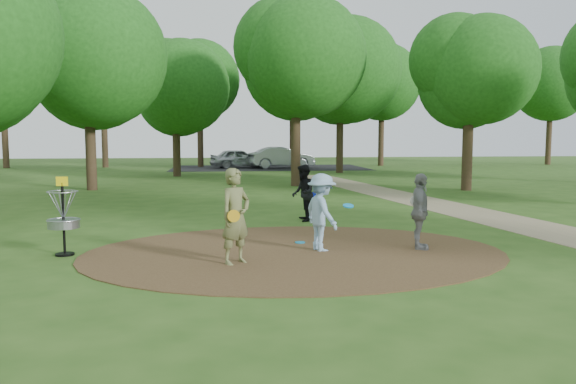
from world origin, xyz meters
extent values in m
plane|color=#2D5119|center=(0.00, 0.00, 0.00)|extent=(100.00, 100.00, 0.00)
cylinder|color=#47301C|center=(0.00, 0.00, 0.01)|extent=(8.40, 8.40, 0.02)
cube|color=#8C7A5B|center=(6.50, 2.00, 0.01)|extent=(7.55, 39.89, 0.01)
cube|color=black|center=(2.00, 30.00, 0.00)|extent=(14.00, 8.00, 0.01)
imported|color=olive|center=(-1.20, -0.86, 0.87)|extent=(0.76, 0.73, 1.75)
cylinder|color=gold|center=(-1.24, -1.13, 0.92)|extent=(0.22, 0.05, 0.22)
imported|color=#8FB5D6|center=(0.55, 0.11, 0.79)|extent=(0.89, 1.15, 1.57)
cylinder|color=#0D95E5|center=(1.10, 0.10, 0.92)|extent=(0.23, 0.23, 0.08)
imported|color=black|center=(0.76, 4.11, 0.77)|extent=(0.61, 0.77, 1.55)
cylinder|color=#0D25E9|center=(1.03, 4.12, 0.69)|extent=(0.22, 0.06, 0.22)
imported|color=gray|center=(2.57, 0.00, 0.78)|extent=(0.66, 0.99, 1.57)
cylinder|color=white|center=(2.48, 0.06, 1.00)|extent=(0.23, 0.09, 0.22)
cylinder|color=#178BBE|center=(0.23, 0.93, 0.03)|extent=(0.22, 0.22, 0.02)
cylinder|color=red|center=(-1.17, 2.06, 0.03)|extent=(0.22, 0.22, 0.02)
imported|color=#A7ABAE|center=(-0.20, 30.22, 0.69)|extent=(4.33, 2.56, 1.38)
imported|color=#979C9E|center=(2.88, 29.41, 0.77)|extent=(4.88, 2.40, 1.54)
cylinder|color=black|center=(-4.50, 0.30, 0.68)|extent=(0.05, 0.05, 1.35)
cylinder|color=black|center=(-4.50, 0.30, 0.02)|extent=(0.36, 0.36, 0.04)
cylinder|color=gray|center=(-4.50, 0.30, 0.62)|extent=(0.60, 0.60, 0.16)
torus|color=gray|center=(-4.50, 0.30, 0.70)|extent=(0.63, 0.63, 0.03)
torus|color=gray|center=(-4.50, 0.30, 1.25)|extent=(0.58, 0.58, 0.02)
cube|color=yellow|center=(-4.50, 0.30, 1.45)|extent=(0.22, 0.02, 0.18)
cylinder|color=#332316|center=(-7.00, 14.00, 1.90)|extent=(0.44, 0.44, 3.80)
sphere|color=#1B4D14|center=(-7.00, 14.00, 5.42)|extent=(5.91, 5.91, 5.91)
cylinder|color=#332316|center=(2.00, 15.00, 2.09)|extent=(0.44, 0.44, 4.18)
sphere|color=#1B4D14|center=(2.00, 15.00, 5.70)|extent=(5.52, 5.52, 5.52)
cylinder|color=#332316|center=(9.00, 12.00, 1.80)|extent=(0.44, 0.44, 3.61)
sphere|color=#1B4D14|center=(9.00, 12.00, 4.86)|extent=(4.56, 4.56, 4.56)
cylinder|color=#332316|center=(-4.00, 22.00, 1.71)|extent=(0.44, 0.44, 3.42)
sphere|color=#1B4D14|center=(-4.00, 22.00, 4.90)|extent=(5.37, 5.37, 5.37)
cylinder|color=#332316|center=(6.00, 24.00, 2.19)|extent=(0.44, 0.44, 4.37)
sphere|color=#1B4D14|center=(6.00, 24.00, 6.19)|extent=(6.62, 6.62, 6.62)
camera|label=1|loc=(-1.44, -10.91, 2.32)|focal=35.00mm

